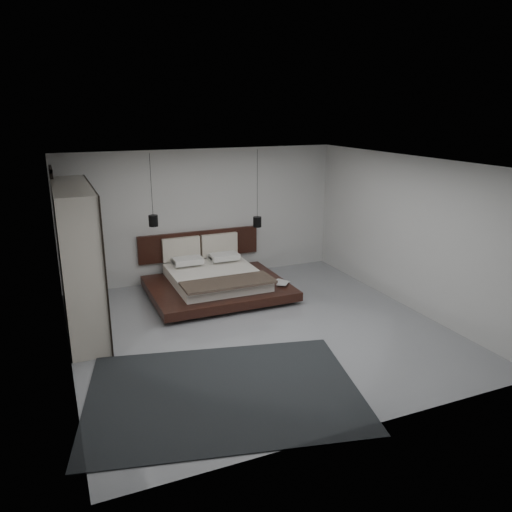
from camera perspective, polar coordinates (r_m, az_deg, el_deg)
name	(u,v)px	position (r m, az deg, el deg)	size (l,w,h in m)	color
floor	(258,329)	(8.57, 0.22, -8.31)	(6.00, 6.00, 0.00)	gray
ceiling	(258,162)	(7.82, 0.24, 10.66)	(6.00, 6.00, 0.00)	white
wall_back	(203,215)	(10.83, -6.05, 4.71)	(6.00, 6.00, 0.00)	#B9B9B6
wall_front	(366,318)	(5.61, 12.47, -6.99)	(6.00, 6.00, 0.00)	#B9B9B6
wall_left	(61,272)	(7.48, -21.42, -1.75)	(6.00, 6.00, 0.00)	#B9B9B6
wall_right	(407,232)	(9.63, 16.89, 2.60)	(6.00, 6.00, 0.00)	#B9B9B6
lattice_screen	(58,239)	(9.87, -21.65, 1.87)	(0.05, 0.90, 2.60)	black
bed	(215,280)	(10.09, -4.68, -2.74)	(2.67, 2.34, 1.06)	black
book_lower	(278,283)	(9.92, 2.51, -3.15)	(0.23, 0.30, 0.03)	#99724C
book_upper	(278,283)	(9.88, 2.49, -3.09)	(0.20, 0.27, 0.02)	#99724C
pendant_left	(153,220)	(9.87, -11.66, 4.00)	(0.18, 0.18, 1.40)	black
pendant_right	(257,222)	(10.55, 0.14, 3.96)	(0.18, 0.18, 1.61)	black
wardrobe	(78,259)	(8.67, -19.63, -0.38)	(0.59, 2.50, 2.45)	beige
rug	(224,392)	(6.82, -3.72, -15.29)	(3.54, 2.53, 0.02)	black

